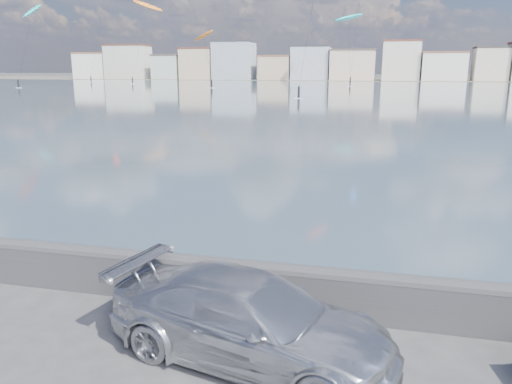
% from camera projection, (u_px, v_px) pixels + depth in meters
% --- Properties ---
extents(ground, '(700.00, 700.00, 0.00)m').
position_uv_depth(ground, '(140.00, 375.00, 8.21)').
color(ground, '#333335').
rests_on(ground, ground).
extents(bay_water, '(500.00, 177.00, 0.00)m').
position_uv_depth(bay_water, '(359.00, 93.00, 94.48)').
color(bay_water, '#2F4753').
rests_on(bay_water, ground).
extents(far_shore_strip, '(500.00, 60.00, 0.00)m').
position_uv_depth(far_shore_strip, '(369.00, 79.00, 196.78)').
color(far_shore_strip, '#4C473D').
rests_on(far_shore_strip, ground).
extents(seawall, '(400.00, 0.36, 1.08)m').
position_uv_depth(seawall, '(196.00, 277.00, 10.62)').
color(seawall, '#28282B').
rests_on(seawall, ground).
extents(far_buildings, '(240.79, 13.26, 14.60)m').
position_uv_depth(far_buildings, '(373.00, 63.00, 181.81)').
color(far_buildings, white).
rests_on(far_buildings, ground).
extents(car_silver, '(5.47, 3.21, 1.49)m').
position_uv_depth(car_silver, '(250.00, 319.00, 8.52)').
color(car_silver, '#BBBCC4').
rests_on(car_silver, ground).
extents(kitesurfer_1, '(8.24, 9.50, 13.99)m').
position_uv_depth(kitesurfer_1, '(204.00, 37.00, 121.18)').
color(kitesurfer_1, orange).
rests_on(kitesurfer_1, ground).
extents(kitesurfer_3, '(6.42, 17.98, 21.58)m').
position_uv_depth(kitesurfer_3, '(32.00, 11.00, 127.18)').
color(kitesurfer_3, '#19BFBF').
rests_on(kitesurfer_3, ground).
extents(kitesurfer_12, '(9.02, 13.19, 19.39)m').
position_uv_depth(kitesurfer_12, '(349.00, 18.00, 132.55)').
color(kitesurfer_12, '#19BFBF').
rests_on(kitesurfer_12, ground).
extents(kitesurfer_14, '(8.88, 13.18, 24.69)m').
position_uv_depth(kitesurfer_14, '(148.00, 7.00, 147.86)').
color(kitesurfer_14, orange).
rests_on(kitesurfer_14, ground).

